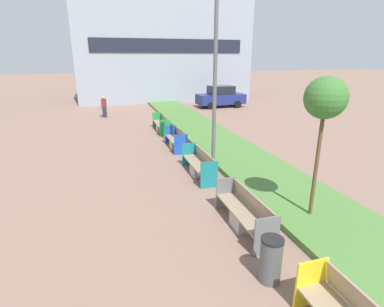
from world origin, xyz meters
TOP-DOWN VIEW (x-y plane):
  - planter_grass_strip at (3.20, 12.00)m, footprint 2.80×120.00m
  - building_backdrop at (4.00, 32.85)m, footprint 16.85×7.45m
  - bench_grey_frame at (0.94, 6.81)m, footprint 0.65×2.37m
  - bench_teal_frame at (0.94, 10.62)m, footprint 0.65×2.42m
  - bench_blue_frame at (0.94, 14.26)m, footprint 0.65×2.06m
  - bench_green_frame at (0.94, 17.96)m, footprint 0.65×2.43m
  - litter_bin at (0.55, 4.89)m, footprint 0.45×0.45m
  - street_lamp_post at (1.55, 10.80)m, footprint 0.24×0.44m
  - sapling_tree_near at (2.85, 6.67)m, footprint 1.04×1.04m
  - pedestrian_walking at (-2.27, 23.47)m, footprint 0.53×0.24m
  - parked_car_distant at (7.73, 25.49)m, footprint 4.27×2.00m

SIDE VIEW (x-z plane):
  - planter_grass_strip at x=3.20m, z-range 0.00..0.18m
  - bench_blue_frame at x=0.94m, z-range -0.10..0.84m
  - bench_grey_frame at x=0.94m, z-range -0.09..0.85m
  - bench_teal_frame at x=0.94m, z-range -0.09..0.85m
  - bench_green_frame at x=0.94m, z-range -0.09..0.85m
  - litter_bin at x=0.55m, z-range 0.00..0.96m
  - pedestrian_walking at x=-2.27m, z-range 0.00..1.57m
  - parked_car_distant at x=7.73m, z-range -0.02..1.84m
  - sapling_tree_near at x=2.85m, z-range 1.35..5.20m
  - building_backdrop at x=4.00m, z-range 0.00..9.54m
  - street_lamp_post at x=1.55m, z-range 0.39..9.51m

